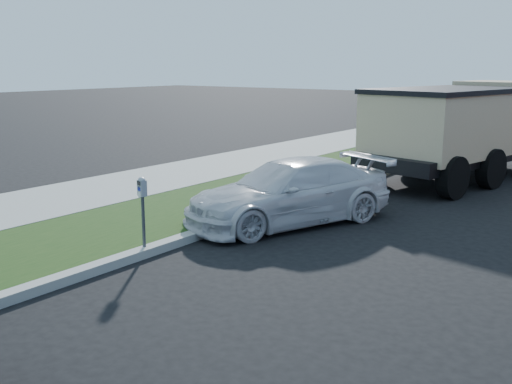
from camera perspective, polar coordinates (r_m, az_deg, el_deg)
The scene contains 5 objects.
ground at distance 9.17m, azimuth 3.34°, elevation -8.29°, with size 120.00×120.00×0.00m, color black.
streetside at distance 14.13m, azimuth -11.22°, elevation -0.90°, with size 6.12×50.00×0.15m.
parking_meter at distance 10.17m, azimuth -10.77°, elevation -0.49°, with size 0.19×0.15×1.24m.
white_wagon at distance 12.20m, azimuth 3.47°, elevation 0.04°, with size 1.81×4.45×1.29m, color silver.
dump_truck at distance 17.92m, azimuth 19.54°, elevation 6.03°, with size 3.86×7.20×2.68m.
Camera 1 is at (4.69, -7.20, 3.19)m, focal length 42.00 mm.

